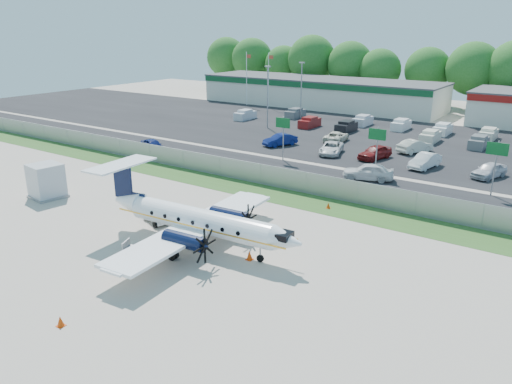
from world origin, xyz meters
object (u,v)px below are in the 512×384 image
Objects in this scene: baggage_cart_far at (138,249)px; service_container at (46,182)px; pushback_tug at (161,214)px; aircraft at (198,220)px; baggage_cart_near at (162,212)px.

service_container is at bearing 166.57° from baggage_cart_far.
service_container is (-12.58, -1.39, 0.73)m from pushback_tug.
pushback_tug is 1.47× the size of baggage_cart_far.
aircraft is at bearing -17.80° from pushback_tug.
baggage_cart_far is (3.00, -5.11, -0.24)m from pushback_tug.
service_container reaches higher than baggage_cart_far.
service_container is (-15.59, 3.72, 0.97)m from baggage_cart_far.
baggage_cart_near is (-0.55, 0.64, -0.14)m from pushback_tug.
aircraft is 6.44m from baggage_cart_near.
aircraft is 6.65× the size of baggage_cart_near.
baggage_cart_near reaches higher than baggage_cart_far.
baggage_cart_near is 1.16× the size of baggage_cart_far.
baggage_cart_far is 16.05m from service_container.
baggage_cart_far is at bearing -58.28° from baggage_cart_near.
pushback_tug is 5.93m from baggage_cart_far.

